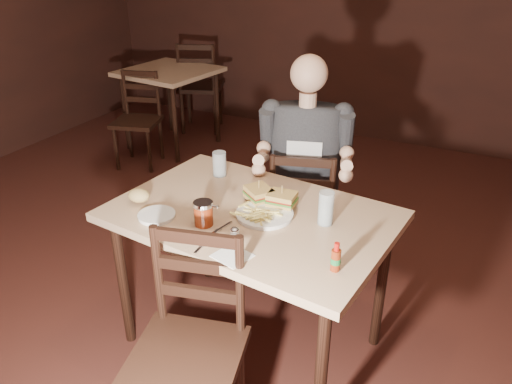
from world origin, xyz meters
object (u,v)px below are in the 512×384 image
at_px(chair_far, 303,212).
at_px(bg_chair_far, 201,86).
at_px(glass_right, 326,208).
at_px(syrup_dispenser, 203,213).
at_px(glass_left, 219,164).
at_px(diner, 305,141).
at_px(bg_table, 170,79).
at_px(bg_chair_near, 137,121).
at_px(dinner_plate, 265,215).
at_px(chair_near, 186,358).
at_px(main_table, 251,227).
at_px(side_plate, 157,216).
at_px(hot_sauce, 336,257).

distance_m(chair_far, bg_chair_far, 2.82).
distance_m(glass_right, syrup_dispenser, 0.53).
distance_m(glass_left, syrup_dispenser, 0.51).
bearing_deg(glass_right, diner, 118.78).
bearing_deg(bg_table, bg_chair_near, -90.00).
bearing_deg(bg_table, glass_left, -48.95).
distance_m(bg_chair_near, glass_left, 2.14).
bearing_deg(dinner_plate, chair_near, -93.96).
height_order(main_table, bg_chair_far, bg_chair_far).
xyz_separation_m(bg_chair_far, glass_left, (1.63, -2.42, 0.36)).
height_order(chair_far, dinner_plate, chair_far).
height_order(dinner_plate, side_plate, dinner_plate).
bearing_deg(diner, side_plate, -130.19).
height_order(main_table, hot_sauce, hot_sauce).
bearing_deg(chair_near, main_table, 79.27).
relative_size(bg_table, bg_chair_far, 0.93).
relative_size(bg_chair_far, syrup_dispenser, 8.64).
relative_size(glass_left, syrup_dispenser, 1.18).
height_order(main_table, glass_right, glass_right).
bearing_deg(side_plate, hot_sauce, -2.24).
bearing_deg(glass_left, glass_right, -19.35).
distance_m(glass_left, side_plate, 0.52).
bearing_deg(bg_chair_far, syrup_dispenser, 101.21).
height_order(chair_near, hot_sauce, chair_near).
bearing_deg(chair_far, diner, 90.00).
xyz_separation_m(chair_near, syrup_dispenser, (-0.16, 0.43, 0.37)).
relative_size(glass_left, side_plate, 0.80).
distance_m(hot_sauce, syrup_dispenser, 0.62).
xyz_separation_m(glass_left, glass_right, (0.66, -0.23, 0.01)).
xyz_separation_m(main_table, bg_table, (-1.96, 2.16, -0.01)).
height_order(chair_far, bg_chair_near, chair_far).
xyz_separation_m(chair_far, diner, (0.01, -0.05, 0.47)).
xyz_separation_m(main_table, side_plate, (-0.36, -0.23, 0.08)).
bearing_deg(dinner_plate, diner, 95.05).
distance_m(bg_chair_near, hot_sauce, 3.10).
height_order(diner, hot_sauce, diner).
height_order(glass_right, syrup_dispenser, glass_right).
xyz_separation_m(syrup_dispenser, side_plate, (-0.22, -0.04, -0.05)).
xyz_separation_m(diner, hot_sauce, (0.47, -0.89, -0.07)).
distance_m(dinner_plate, glass_right, 0.28).
xyz_separation_m(glass_left, side_plate, (-0.03, -0.51, -0.06)).
distance_m(chair_near, bg_chair_far, 3.88).
bearing_deg(glass_left, bg_table, 131.05).
bearing_deg(syrup_dispenser, chair_far, 87.75).
height_order(chair_near, syrup_dispenser, chair_near).
relative_size(main_table, dinner_plate, 5.33).
bearing_deg(bg_chair_near, syrup_dispenser, -61.04).
distance_m(main_table, side_plate, 0.43).
bearing_deg(side_plate, main_table, 32.45).
xyz_separation_m(chair_far, glass_left, (-0.33, -0.39, 0.41)).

